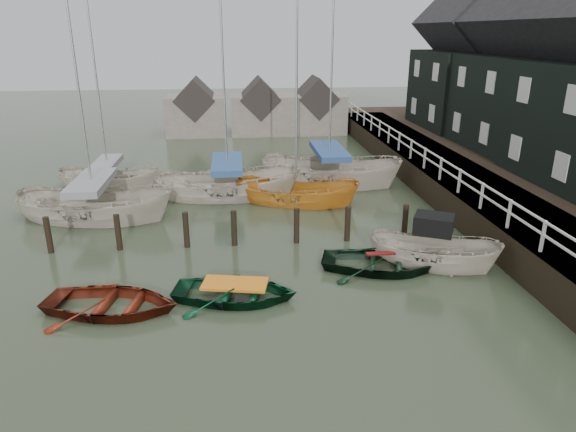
{
  "coord_description": "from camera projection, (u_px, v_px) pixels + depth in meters",
  "views": [
    {
      "loc": [
        -1.04,
        -15.3,
        7.77
      ],
      "look_at": [
        0.79,
        2.2,
        1.4
      ],
      "focal_mm": 32.0,
      "sensor_mm": 36.0,
      "label": 1
    }
  ],
  "objects": [
    {
      "name": "motorboat",
      "position": [
        432.0,
        263.0,
        17.99
      ],
      "size": [
        4.78,
        3.56,
        2.68
      ],
      "rotation": [
        0.0,
        0.0,
        1.1
      ],
      "color": "beige",
      "rests_on": "ground"
    },
    {
      "name": "pier",
      "position": [
        436.0,
        173.0,
        27.1
      ],
      "size": [
        3.04,
        32.0,
        2.7
      ],
      "color": "black",
      "rests_on": "ground"
    },
    {
      "name": "rowboat_green",
      "position": [
        236.0,
        299.0,
        15.76
      ],
      "size": [
        4.24,
        3.38,
        0.78
      ],
      "primitive_type": "imported",
      "rotation": [
        0.0,
        0.0,
        1.38
      ],
      "color": "#08321A",
      "rests_on": "ground"
    },
    {
      "name": "land_strip",
      "position": [
        533.0,
        182.0,
        27.88
      ],
      "size": [
        14.0,
        38.0,
        1.5
      ],
      "primitive_type": "cube",
      "color": "black",
      "rests_on": "ground"
    },
    {
      "name": "sailboat_e",
      "position": [
        110.0,
        186.0,
        27.01
      ],
      "size": [
        5.92,
        3.41,
        10.3
      ],
      "rotation": [
        0.0,
        0.0,
        1.32
      ],
      "color": "beige",
      "rests_on": "ground"
    },
    {
      "name": "mooring_pilings",
      "position": [
        236.0,
        233.0,
        19.59
      ],
      "size": [
        13.72,
        0.22,
        1.8
      ],
      "color": "black",
      "rests_on": "ground"
    },
    {
      "name": "ground",
      "position": [
        271.0,
        279.0,
        17.06
      ],
      "size": [
        120.0,
        120.0,
        0.0
      ],
      "primitive_type": "plane",
      "color": "#2C3522",
      "rests_on": "ground"
    },
    {
      "name": "sailboat_a",
      "position": [
        96.0,
        217.0,
        22.57
      ],
      "size": [
        7.53,
        4.2,
        11.59
      ],
      "rotation": [
        0.0,
        0.0,
        1.35
      ],
      "color": "#BEB3A2",
      "rests_on": "ground"
    },
    {
      "name": "sailboat_b",
      "position": [
        228.0,
        195.0,
        25.56
      ],
      "size": [
        7.37,
        3.06,
        12.26
      ],
      "rotation": [
        0.0,
        0.0,
        1.52
      ],
      "color": "beige",
      "rests_on": "ground"
    },
    {
      "name": "rowboat_red",
      "position": [
        113.0,
        311.0,
        15.09
      ],
      "size": [
        4.46,
        3.59,
        0.82
      ],
      "primitive_type": "imported",
      "rotation": [
        0.0,
        0.0,
        1.36
      ],
      "color": "#5C1B0D",
      "rests_on": "ground"
    },
    {
      "name": "rowboat_dkgreen",
      "position": [
        379.0,
        270.0,
        17.69
      ],
      "size": [
        4.58,
        3.8,
        0.82
      ],
      "primitive_type": "imported",
      "rotation": [
        0.0,
        0.0,
        1.29
      ],
      "color": "black",
      "rests_on": "ground"
    },
    {
      "name": "sailboat_c",
      "position": [
        296.0,
        202.0,
        24.7
      ],
      "size": [
        6.49,
        4.29,
        11.11
      ],
      "rotation": [
        0.0,
        0.0,
        1.21
      ],
      "color": "orange",
      "rests_on": "ground"
    },
    {
      "name": "quay_houses",
      "position": [
        567.0,
        77.0,
        24.69
      ],
      "size": [
        6.52,
        28.14,
        10.01
      ],
      "color": "black",
      "rests_on": "ground"
    },
    {
      "name": "far_sheds",
      "position": [
        258.0,
        109.0,
        40.82
      ],
      "size": [
        14.0,
        4.08,
        4.39
      ],
      "color": "#665B51",
      "rests_on": "ground"
    },
    {
      "name": "sailboat_d",
      "position": [
        329.0,
        182.0,
        27.8
      ],
      "size": [
        8.24,
        5.73,
        12.58
      ],
      "rotation": [
        0.0,
        0.0,
        1.16
      ],
      "color": "beige",
      "rests_on": "ground"
    }
  ]
}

